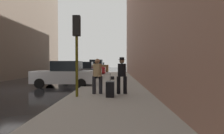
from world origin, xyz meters
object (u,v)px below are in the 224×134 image
parked_silver_sedan (65,74)px  rolling_suitcase (110,89)px  parked_blue_sedan (99,67)px  parked_gray_coupe (82,71)px  traffic_light (77,38)px  parked_red_hatchback (91,69)px  parked_bronze_suv (95,67)px  duffel_bag (112,78)px  pedestrian_with_fedora (122,74)px  pedestrian_in_tan_coat (97,74)px  fire_hydrant (99,74)px

parked_silver_sedan → rolling_suitcase: parked_silver_sedan is taller
parked_blue_sedan → rolling_suitcase: bearing=-83.1°
parked_gray_coupe → traffic_light: (1.85, -10.27, 1.91)m
parked_red_hatchback → parked_bronze_suv: parked_bronze_suv is taller
parked_silver_sedan → parked_red_hatchback: bearing=90.0°
duffel_bag → parked_bronze_suv: bearing=103.4°
parked_bronze_suv → parked_blue_sedan: 5.70m
pedestrian_with_fedora → duffel_bag: size_ratio=4.04×
parked_silver_sedan → rolling_suitcase: bearing=-52.8°
parked_silver_sedan → traffic_light: size_ratio=1.17×
parked_red_hatchback → duffel_bag: 8.81m
pedestrian_with_fedora → parked_bronze_suv: bearing=100.4°
parked_blue_sedan → pedestrian_in_tan_coat: bearing=-84.3°
traffic_light → pedestrian_with_fedora: traffic_light is taller
traffic_light → parked_red_hatchback: bearing=96.4°
parked_bronze_suv → parked_blue_sedan: (0.00, 5.69, -0.18)m
rolling_suitcase → fire_hydrant: bearing=98.6°
parked_gray_coupe → duffel_bag: size_ratio=9.67×
parked_silver_sedan → parked_blue_sedan: size_ratio=0.99×
parked_bronze_suv → rolling_suitcase: (3.35, -21.96, -0.54)m
parked_gray_coupe → duffel_bag: parked_gray_coupe is taller
parked_red_hatchback → rolling_suitcase: size_ratio=4.05×
parked_gray_coupe → pedestrian_in_tan_coat: bearing=-74.2°
parked_gray_coupe → pedestrian_with_fedora: pedestrian_with_fedora is taller
parked_silver_sedan → parked_blue_sedan: same height
parked_blue_sedan → rolling_suitcase: (3.35, -27.65, -0.36)m
pedestrian_in_tan_coat → rolling_suitcase: size_ratio=1.64×
pedestrian_with_fedora → pedestrian_in_tan_coat: (-1.20, 0.00, -0.03)m
fire_hydrant → parked_blue_sedan: bearing=95.9°
parked_red_hatchback → duffel_bag: (3.25, -8.17, -0.56)m
rolling_suitcase → parked_bronze_suv: bearing=98.7°
parked_gray_coupe → rolling_suitcase: (3.35, -10.26, -0.36)m
parked_blue_sedan → parked_red_hatchback: bearing=-90.0°
parked_bronze_suv → traffic_light: (1.85, -21.97, 1.73)m
pedestrian_in_tan_coat → fire_hydrant: bearing=95.3°
parked_gray_coupe → parked_bronze_suv: (-0.00, 11.70, 0.18)m
pedestrian_with_fedora → duffel_bag: 7.65m
fire_hydrant → parked_gray_coupe: bearing=178.2°
parked_gray_coupe → duffel_bag: 3.83m
traffic_light → pedestrian_in_tan_coat: traffic_light is taller
parked_red_hatchback → parked_blue_sedan: same height
parked_silver_sedan → pedestrian_in_tan_coat: pedestrian_in_tan_coat is taller
parked_silver_sedan → duffel_bag: size_ratio=9.57×
parked_red_hatchback → pedestrian_in_tan_coat: (2.69, -15.74, 0.26)m
fire_hydrant → duffel_bag: bearing=-52.8°
parked_bronze_suv → pedestrian_with_fedora: size_ratio=2.61×
traffic_light → rolling_suitcase: (1.49, 0.01, -2.27)m
pedestrian_in_tan_coat → parked_gray_coupe: bearing=105.8°
pedestrian_in_tan_coat → duffel_bag: (0.56, 7.57, -0.81)m
duffel_bag → parked_gray_coupe: bearing=148.9°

